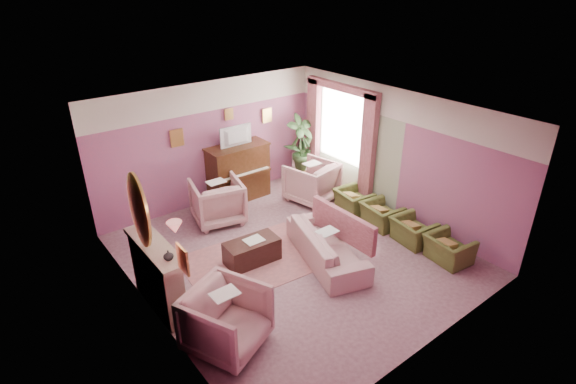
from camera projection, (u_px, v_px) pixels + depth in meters
floor at (293, 255)px, 8.62m from camera, size 5.50×6.00×0.01m
ceiling at (294, 113)px, 7.38m from camera, size 5.50×6.00×0.01m
wall_back at (210, 144)px, 10.11m from camera, size 5.50×0.02×2.80m
wall_front at (436, 269)px, 5.88m from camera, size 5.50×0.02×2.80m
wall_left at (145, 241)px, 6.48m from camera, size 0.02×6.00×2.80m
wall_right at (395, 155)px, 9.52m from camera, size 0.02×6.00×2.80m
picture_rail_band at (207, 97)px, 9.63m from camera, size 5.50×0.01×0.65m
stripe_panel at (349, 151)px, 10.57m from camera, size 0.01×3.00×2.15m
fireplace_surround at (158, 278)px, 7.09m from camera, size 0.30×1.40×1.10m
fireplace_inset at (165, 283)px, 7.21m from camera, size 0.18×0.72×0.68m
fire_ember at (168, 291)px, 7.31m from camera, size 0.06×0.54×0.10m
mantel_shelf at (155, 247)px, 6.85m from camera, size 0.40×1.55×0.07m
hearth at (173, 300)px, 7.44m from camera, size 0.55×1.50×0.02m
mirror_frame at (139, 211)px, 6.47m from camera, size 0.04×0.72×1.20m
mirror_glass at (141, 210)px, 6.48m from camera, size 0.01×0.60×1.06m
sconce_shade at (175, 228)px, 5.69m from camera, size 0.20×0.20×0.16m
piano at (239, 173)px, 10.50m from camera, size 1.40×0.60×1.30m
piano_keyshelf at (247, 175)px, 10.22m from camera, size 1.30×0.12×0.06m
piano_keys at (247, 173)px, 10.20m from camera, size 1.20×0.08×0.02m
piano_top at (237, 146)px, 10.20m from camera, size 1.45×0.65×0.04m
television at (238, 135)px, 10.04m from camera, size 0.80×0.12×0.48m
print_back_left at (177, 138)px, 9.50m from camera, size 0.30×0.03×0.38m
print_back_right at (267, 115)px, 10.77m from camera, size 0.26×0.03×0.34m
print_back_mid at (229, 114)px, 10.10m from camera, size 0.22×0.03×0.26m
print_left_wall at (183, 260)px, 5.51m from camera, size 0.03×0.28×0.36m
window_blind at (342, 124)px, 10.45m from camera, size 0.03×1.40×1.80m
curtain_left at (368, 152)px, 9.93m from camera, size 0.16×0.34×2.60m
curtain_right at (313, 131)px, 11.23m from camera, size 0.16×0.34×2.60m
pelmet at (342, 87)px, 10.02m from camera, size 0.16×2.20×0.16m
mantel_plant at (140, 223)px, 7.17m from camera, size 0.16×0.16×0.28m
mantel_vase at (168, 255)px, 6.45m from camera, size 0.16×0.16×0.16m
area_rug at (254, 261)px, 8.44m from camera, size 2.66×2.03×0.01m
coffee_table at (252, 251)px, 8.33m from camera, size 1.03×0.57×0.45m
table_paper at (254, 240)px, 8.26m from camera, size 0.35×0.28×0.01m
sofa at (327, 240)px, 8.31m from camera, size 0.71×2.12×0.86m
sofa_throw at (343, 225)px, 8.46m from camera, size 0.11×1.61×0.59m
floral_armchair_left at (217, 199)px, 9.57m from camera, size 1.01×1.01×1.05m
floral_armchair_right at (312, 180)px, 10.45m from camera, size 1.01×1.01×1.05m
floral_armchair_front at (227, 317)px, 6.32m from camera, size 1.01×1.01×1.05m
olive_chair_a at (449, 245)px, 8.31m from camera, size 0.55×0.79×0.68m
olive_chair_b at (413, 227)px, 8.88m from camera, size 0.55×0.79×0.68m
olive_chair_c at (382, 212)px, 9.46m from camera, size 0.55×0.79×0.68m
olive_chair_d at (354, 198)px, 10.04m from camera, size 0.55×0.79×0.68m
side_table at (302, 166)px, 11.62m from camera, size 0.52×0.52×0.70m
side_plant_big at (302, 147)px, 11.39m from camera, size 0.30×0.30×0.34m
side_plant_small at (308, 149)px, 11.40m from camera, size 0.16×0.16×0.28m
palm_pot at (300, 176)px, 11.52m from camera, size 0.34×0.34×0.34m
palm_plant at (301, 143)px, 11.12m from camera, size 0.76×0.76×1.44m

